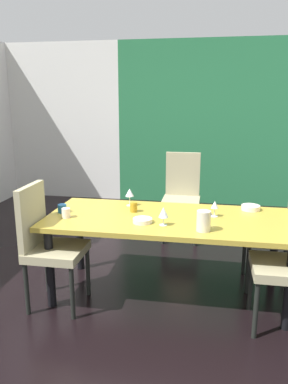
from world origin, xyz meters
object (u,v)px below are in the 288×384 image
object	(u,v)px
dining_table	(169,225)
wine_glass_east	(130,193)
cup_corner	(134,207)
chair_right_far	(280,226)
wine_glass_center	(163,213)
cup_front	(62,208)
serving_bowl_rear	(251,208)
chair_left_near	(47,240)
pitcher_south	(204,221)
chair_head_far	(182,192)
wine_glass_near_window	(215,205)
serving_bowl_left	(142,220)
cup_north	(66,213)

from	to	relation	value
dining_table	wine_glass_east	size ratio (longest dim) A/B	12.70
cup_corner	chair_right_far	bearing A→B (deg)	9.97
wine_glass_center	cup_front	distance (m)	0.94
serving_bowl_rear	cup_corner	bearing A→B (deg)	-166.73
chair_right_far	wine_glass_center	distance (m)	1.15
dining_table	cup_corner	distance (m)	0.36
chair_left_near	wine_glass_east	world-z (taller)	chair_left_near
chair_left_near	pitcher_south	xyz separation A→B (m)	(1.25, 0.04, 0.23)
dining_table	wine_glass_center	size ratio (longest dim) A/B	13.82
chair_left_near	pitcher_south	distance (m)	1.27
chair_head_far	wine_glass_center	size ratio (longest dim) A/B	7.00
chair_right_far	chair_head_far	size ratio (longest dim) A/B	1.00
chair_right_far	wine_glass_near_window	bearing A→B (deg)	112.14
serving_bowl_rear	cup_corner	size ratio (longest dim) A/B	1.94
serving_bowl_rear	cup_front	size ratio (longest dim) A/B	2.16
cup_corner	pitcher_south	distance (m)	0.73
wine_glass_near_window	pitcher_south	xyz separation A→B (m)	(-0.08, -0.37, -0.02)
cup_corner	wine_glass_east	bearing A→B (deg)	112.18
cup_front	serving_bowl_left	bearing A→B (deg)	-11.43
wine_glass_east	wine_glass_center	distance (m)	0.63
cup_north	wine_glass_near_window	bearing A→B (deg)	11.53
chair_right_far	wine_glass_east	world-z (taller)	chair_right_far
chair_left_near	chair_right_far	xyz separation A→B (m)	(1.93, 0.65, 0.01)
dining_table	serving_bowl_left	size ratio (longest dim) A/B	13.18
wine_glass_center	chair_right_far	bearing A→B (deg)	28.61
cup_north	serving_bowl_rear	bearing A→B (deg)	18.04
chair_left_near	wine_glass_east	distance (m)	0.87
chair_head_far	pitcher_south	size ratio (longest dim) A/B	6.60
chair_right_far	pitcher_south	xyz separation A→B (m)	(-0.67, -0.61, 0.21)
wine_glass_east	wine_glass_center	bearing A→B (deg)	-52.67
dining_table	serving_bowl_left	distance (m)	0.28
chair_head_far	wine_glass_east	world-z (taller)	chair_head_far
pitcher_south	cup_north	bearing A→B (deg)	173.83
chair_right_far	wine_glass_center	xyz separation A→B (m)	(-0.99, -0.54, 0.24)
cup_north	pitcher_south	distance (m)	1.15
chair_left_near	cup_front	size ratio (longest dim) A/B	13.33
chair_left_near	cup_corner	bearing A→B (deg)	123.69
serving_bowl_left	cup_corner	size ratio (longest dim) A/B	1.83
dining_table	cup_front	world-z (taller)	cup_front
pitcher_south	serving_bowl_rear	bearing A→B (deg)	57.17
serving_bowl_rear	cup_corner	world-z (taller)	cup_corner
serving_bowl_left	dining_table	bearing A→B (deg)	42.66
chair_head_far	cup_north	world-z (taller)	chair_head_far
chair_left_near	cup_front	bearing A→B (deg)	175.52
serving_bowl_rear	cup_north	bearing A→B (deg)	-161.96
chair_left_near	cup_north	size ratio (longest dim) A/B	12.49
wine_glass_east	wine_glass_near_window	distance (m)	0.80
serving_bowl_rear	pitcher_south	xyz separation A→B (m)	(-0.40, -0.63, 0.06)
cup_front	cup_north	xyz separation A→B (m)	(0.09, -0.13, 0.01)
serving_bowl_left	wine_glass_center	bearing A→B (deg)	-10.74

